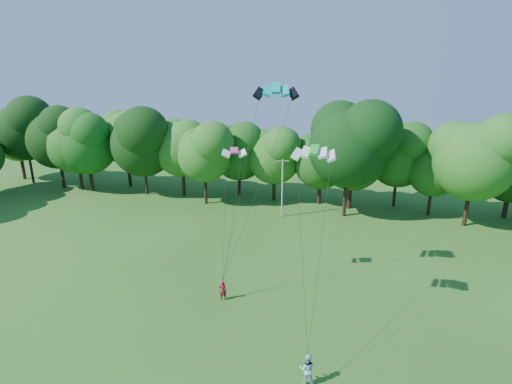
# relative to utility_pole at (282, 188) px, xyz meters

# --- Properties ---
(utility_pole) EXTENTS (1.41, 0.52, 7.26)m
(utility_pole) POSITION_rel_utility_pole_xyz_m (0.00, 0.00, 0.00)
(utility_pole) COLOR #A9AAA1
(utility_pole) RESTS_ON ground
(kite_flyer_left) EXTENTS (0.66, 0.49, 1.64)m
(kite_flyer_left) POSITION_rel_utility_pole_xyz_m (-0.81, -19.59, -2.94)
(kite_flyer_left) COLOR maroon
(kite_flyer_left) RESTS_ON ground
(kite_flyer_right) EXTENTS (1.00, 0.81, 1.92)m
(kite_flyer_right) POSITION_rel_utility_pole_xyz_m (6.84, -26.65, -2.80)
(kite_flyer_right) COLOR #ACD4EF
(kite_flyer_right) RESTS_ON ground
(kite_teal) EXTENTS (3.32, 1.95, 0.77)m
(kite_teal) POSITION_rel_utility_pole_xyz_m (2.59, -16.50, 12.45)
(kite_teal) COLOR #05AA9F
(kite_teal) RESTS_ON ground
(kite_green) EXTENTS (2.77, 1.26, 0.54)m
(kite_green) POSITION_rel_utility_pole_xyz_m (5.98, -20.26, 8.78)
(kite_green) COLOR green
(kite_green) RESTS_ON ground
(kite_pink) EXTENTS (2.06, 1.46, 0.40)m
(kite_pink) POSITION_rel_utility_pole_xyz_m (-0.54, -16.95, 7.77)
(kite_pink) COLOR #D33A7B
(kite_pink) RESTS_ON ground
(tree_back_west) EXTENTS (9.21, 9.21, 13.40)m
(tree_back_west) POSITION_rel_utility_pole_xyz_m (-29.73, 3.48, 4.61)
(tree_back_west) COLOR black
(tree_back_west) RESTS_ON ground
(tree_back_center) EXTENTS (10.36, 10.36, 15.07)m
(tree_back_center) POSITION_rel_utility_pole_xyz_m (7.46, 2.27, 5.65)
(tree_back_center) COLOR black
(tree_back_center) RESTS_ON ground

